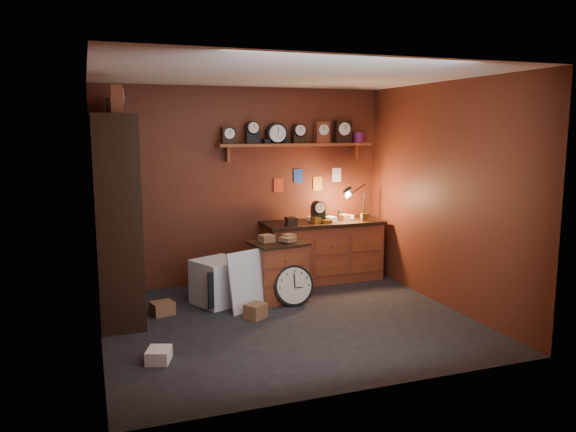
{
  "coord_description": "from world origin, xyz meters",
  "views": [
    {
      "loc": [
        -2.05,
        -5.7,
        2.15
      ],
      "look_at": [
        0.12,
        0.35,
        1.14
      ],
      "focal_mm": 35.0,
      "sensor_mm": 36.0,
      "label": 1
    }
  ],
  "objects_px": {
    "shelving_unit": "(113,207)",
    "low_cabinet": "(278,268)",
    "workbench": "(323,247)",
    "big_round_clock": "(293,286)"
  },
  "relations": [
    {
      "from": "workbench",
      "to": "big_round_clock",
      "type": "relative_size",
      "value": 3.39
    },
    {
      "from": "shelving_unit",
      "to": "big_round_clock",
      "type": "relative_size",
      "value": 5.11
    },
    {
      "from": "workbench",
      "to": "low_cabinet",
      "type": "bearing_deg",
      "value": -143.04
    },
    {
      "from": "workbench",
      "to": "low_cabinet",
      "type": "distance_m",
      "value": 1.13
    },
    {
      "from": "shelving_unit",
      "to": "low_cabinet",
      "type": "distance_m",
      "value": 2.13
    },
    {
      "from": "shelving_unit",
      "to": "big_round_clock",
      "type": "height_order",
      "value": "shelving_unit"
    },
    {
      "from": "shelving_unit",
      "to": "low_cabinet",
      "type": "relative_size",
      "value": 3.1
    },
    {
      "from": "big_round_clock",
      "to": "low_cabinet",
      "type": "bearing_deg",
      "value": 109.82
    },
    {
      "from": "low_cabinet",
      "to": "shelving_unit",
      "type": "bearing_deg",
      "value": 165.86
    },
    {
      "from": "workbench",
      "to": "shelving_unit",
      "type": "bearing_deg",
      "value": -170.13
    }
  ]
}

